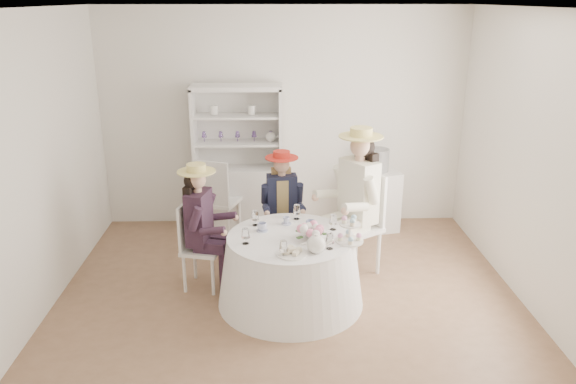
{
  "coord_description": "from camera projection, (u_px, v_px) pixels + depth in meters",
  "views": [
    {
      "loc": [
        -0.15,
        -4.87,
        2.78
      ],
      "look_at": [
        0.0,
        0.1,
        1.05
      ],
      "focal_mm": 35.0,
      "sensor_mm": 36.0,
      "label": 1
    }
  ],
  "objects": [
    {
      "name": "stemware_set",
      "position": [
        291.0,
        229.0,
        5.17
      ],
      "size": [
        0.9,
        0.94,
        0.15
      ],
      "color": "white",
      "rests_on": "tea_table"
    },
    {
      "name": "teacup_b",
      "position": [
        286.0,
        221.0,
        5.47
      ],
      "size": [
        0.09,
        0.09,
        0.07
      ],
      "primitive_type": "imported",
      "rotation": [
        0.0,
        0.0,
        0.32
      ],
      "color": "white",
      "rests_on": "tea_table"
    },
    {
      "name": "ground",
      "position": [
        288.0,
        296.0,
        5.52
      ],
      "size": [
        4.5,
        4.5,
        0.0
      ],
      "primitive_type": "plane",
      "color": "brown",
      "rests_on": "ground"
    },
    {
      "name": "table_teapot",
      "position": [
        316.0,
        244.0,
        4.86
      ],
      "size": [
        0.23,
        0.17,
        0.18
      ],
      "rotation": [
        0.0,
        0.0,
        0.12
      ],
      "color": "white",
      "rests_on": "tea_table"
    },
    {
      "name": "hatbox",
      "position": [
        378.0,
        160.0,
        6.86
      ],
      "size": [
        0.34,
        0.34,
        0.27
      ],
      "primitive_type": "cylinder",
      "rotation": [
        0.0,
        0.0,
        0.28
      ],
      "color": "black",
      "rests_on": "side_table"
    },
    {
      "name": "flower_bowl",
      "position": [
        313.0,
        234.0,
        5.18
      ],
      "size": [
        0.24,
        0.24,
        0.05
      ],
      "primitive_type": "imported",
      "rotation": [
        0.0,
        0.0,
        -0.2
      ],
      "color": "white",
      "rests_on": "tea_table"
    },
    {
      "name": "flower_arrangement",
      "position": [
        310.0,
        230.0,
        5.1
      ],
      "size": [
        0.21,
        0.21,
        0.08
      ],
      "rotation": [
        0.0,
        0.0,
        0.09
      ],
      "color": "pink",
      "rests_on": "tea_table"
    },
    {
      "name": "teacup_a",
      "position": [
        262.0,
        227.0,
        5.31
      ],
      "size": [
        0.1,
        0.1,
        0.07
      ],
      "primitive_type": "imported",
      "rotation": [
        0.0,
        0.0,
        -0.09
      ],
      "color": "white",
      "rests_on": "tea_table"
    },
    {
      "name": "spare_chair",
      "position": [
        217.0,
        197.0,
        6.62
      ],
      "size": [
        0.54,
        0.54,
        1.01
      ],
      "rotation": [
        0.0,
        0.0,
        2.79
      ],
      "color": "silver",
      "rests_on": "ground"
    },
    {
      "name": "ceiling",
      "position": [
        288.0,
        7.0,
        4.63
      ],
      "size": [
        4.5,
        4.5,
        0.0
      ],
      "primitive_type": "plane",
      "rotation": [
        3.14,
        0.0,
        0.0
      ],
      "color": "white",
      "rests_on": "wall_back"
    },
    {
      "name": "side_table",
      "position": [
        376.0,
        199.0,
        7.03
      ],
      "size": [
        0.58,
        0.58,
        0.76
      ],
      "primitive_type": "cube",
      "rotation": [
        0.0,
        0.0,
        0.21
      ],
      "color": "silver",
      "rests_on": "ground"
    },
    {
      "name": "cupcake_stand",
      "position": [
        350.0,
        233.0,
        5.06
      ],
      "size": [
        0.25,
        0.25,
        0.24
      ],
      "rotation": [
        0.0,
        0.0,
        -0.01
      ],
      "color": "white",
      "rests_on": "tea_table"
    },
    {
      "name": "tea_table",
      "position": [
        291.0,
        270.0,
        5.31
      ],
      "size": [
        1.39,
        1.39,
        0.68
      ],
      "rotation": [
        0.0,
        0.0,
        0.21
      ],
      "color": "white",
      "rests_on": "ground"
    },
    {
      "name": "sandwich_plate",
      "position": [
        292.0,
        253.0,
        4.83
      ],
      "size": [
        0.27,
        0.27,
        0.06
      ],
      "rotation": [
        0.0,
        0.0,
        -0.41
      ],
      "color": "white",
      "rests_on": "tea_table"
    },
    {
      "name": "guest_right",
      "position": [
        357.0,
        194.0,
        5.72
      ],
      "size": [
        0.67,
        0.63,
        1.57
      ],
      "rotation": [
        0.0,
        0.0,
        -0.99
      ],
      "color": "silver",
      "rests_on": "ground"
    },
    {
      "name": "guest_left",
      "position": [
        201.0,
        220.0,
        5.46
      ],
      "size": [
        0.52,
        0.49,
        1.29
      ],
      "rotation": [
        0.0,
        0.0,
        1.34
      ],
      "color": "silver",
      "rests_on": "ground"
    },
    {
      "name": "wall_back",
      "position": [
        283.0,
        119.0,
        6.96
      ],
      "size": [
        4.5,
        0.0,
        4.5
      ],
      "primitive_type": "plane",
      "rotation": [
        1.57,
        0.0,
        0.0
      ],
      "color": "silver",
      "rests_on": "ground"
    },
    {
      "name": "wall_front",
      "position": [
        299.0,
        264.0,
        3.18
      ],
      "size": [
        4.5,
        0.0,
        4.5
      ],
      "primitive_type": "plane",
      "rotation": [
        -1.57,
        0.0,
        0.0
      ],
      "color": "silver",
      "rests_on": "ground"
    },
    {
      "name": "teacup_c",
      "position": [
        310.0,
        225.0,
        5.36
      ],
      "size": [
        0.12,
        0.12,
        0.08
      ],
      "primitive_type": "imported",
      "rotation": [
        0.0,
        0.0,
        -0.28
      ],
      "color": "white",
      "rests_on": "tea_table"
    },
    {
      "name": "hutch",
      "position": [
        239.0,
        179.0,
        6.95
      ],
      "size": [
        1.21,
        0.77,
        1.81
      ],
      "rotation": [
        0.0,
        0.0,
        -0.37
      ],
      "color": "silver",
      "rests_on": "ground"
    },
    {
      "name": "guest_mid",
      "position": [
        282.0,
        200.0,
        6.06
      ],
      "size": [
        0.46,
        0.47,
        1.25
      ],
      "rotation": [
        0.0,
        0.0,
        0.08
      ],
      "color": "silver",
      "rests_on": "ground"
    },
    {
      "name": "wall_left",
      "position": [
        37.0,
        166.0,
        5.01
      ],
      "size": [
        0.0,
        4.5,
        4.5
      ],
      "primitive_type": "plane",
      "rotation": [
        1.57,
        0.0,
        1.57
      ],
      "color": "silver",
      "rests_on": "ground"
    },
    {
      "name": "wall_right",
      "position": [
        534.0,
        162.0,
        5.14
      ],
      "size": [
        0.0,
        4.5,
        4.5
      ],
      "primitive_type": "plane",
      "rotation": [
        1.57,
        0.0,
        -1.57
      ],
      "color": "silver",
      "rests_on": "ground"
    }
  ]
}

